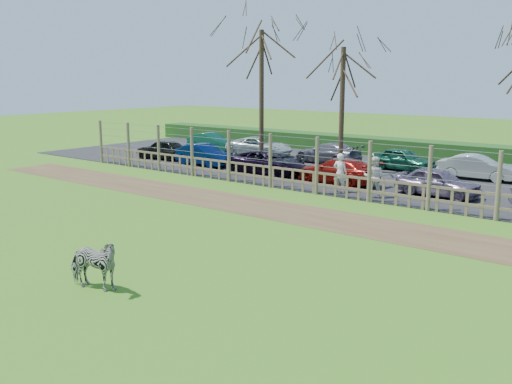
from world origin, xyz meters
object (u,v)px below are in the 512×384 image
Objects in this scene: car_3 at (338,171)px; car_4 at (438,182)px; tree_left at (262,65)px; car_1 at (204,155)px; car_8 at (260,147)px; car_0 at (163,149)px; car_9 at (328,153)px; visitor_a at (340,173)px; visitor_b at (374,177)px; car_11 at (477,167)px; zebra at (93,264)px; car_2 at (267,163)px; tree_mid at (343,80)px; car_7 at (212,142)px; car_10 at (403,159)px.

car_4 is at bearing 96.56° from car_3.
car_3 is at bearing -16.85° from tree_left.
car_8 is (0.10, 5.05, 0.00)m from car_1.
car_9 is (8.87, 4.75, 0.00)m from car_0.
visitor_b is at bearing 173.73° from visitor_a.
car_4 and car_11 have the same top height.
car_9 is at bearing 0.26° from zebra.
car_11 is (13.62, -0.06, 0.00)m from car_8.
car_2 is 5.26m from car_9.
car_2 and car_3 have the same top height.
visitor_a is 0.40× the size of car_2.
tree_mid is at bearing 95.90° from car_0.
car_11 is (2.06, 7.02, -0.26)m from visitor_b.
tree_mid reaches higher than car_2.
car_8 is 5.06m from car_9.
visitor_b is at bearing -114.41° from car_7.
tree_mid reaches higher than car_8.
tree_mid is 1.58× the size of car_8.
car_1 and car_8 have the same top height.
zebra is 0.37× the size of car_3.
car_9 is at bearing 100.31° from car_10.
car_11 is (13.72, 4.99, 0.00)m from car_1.
car_8 is at bearing 98.05° from car_10.
tree_left is 12.06m from car_4.
car_0 is at bearing -174.99° from car_7.
visitor_b is at bearing -109.57° from car_2.
car_8 is at bearing -40.97° from visitor_a.
car_3 and car_10 have the same top height.
tree_mid is at bearing -145.76° from car_3.
car_0 is at bearing -168.08° from tree_left.
visitor_a is at bearing -116.76° from car_7.
zebra is 0.42× the size of car_7.
zebra is at bearing -64.25° from tree_left.
car_7 is (-17.83, 5.26, 0.00)m from car_4.
car_2 is (-6.60, 15.55, 0.00)m from zebra.
car_11 is (9.05, 5.21, 0.00)m from car_2.
car_0 and car_3 have the same top height.
car_9 is 1.14× the size of car_11.
car_10 is at bearing -89.19° from car_7.
car_1 is at bearing -16.89° from visitor_a.
car_9 is (5.16, 5.02, 0.00)m from car_1.
car_2 is (8.37, -0.49, 0.00)m from car_0.
car_2 and car_7 have the same top height.
zebra reaches higher than car_1.
visitor_a and visitor_b have the same top height.
car_1 is at bearing -84.87° from car_3.
car_0 is (-11.07, -2.39, -4.23)m from tree_mid.
zebra is 21.94m from car_0.
zebra is 19.38m from car_1.
visitor_a is 0.42× the size of car_3.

